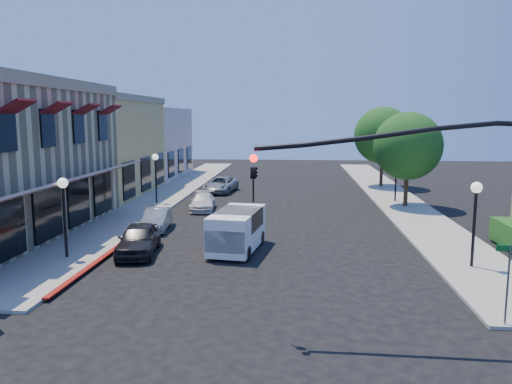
# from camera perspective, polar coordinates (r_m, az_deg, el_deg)

# --- Properties ---
(ground) EXTENTS (120.00, 120.00, 0.00)m
(ground) POSITION_cam_1_polar(r_m,az_deg,el_deg) (13.70, -1.63, -17.92)
(ground) COLOR black
(ground) RESTS_ON ground
(sidewalk_left) EXTENTS (3.50, 50.00, 0.12)m
(sidewalk_left) POSITION_cam_1_polar(r_m,az_deg,el_deg) (40.93, -9.71, -0.08)
(sidewalk_left) COLOR gray
(sidewalk_left) RESTS_ON ground
(sidewalk_right) EXTENTS (3.50, 50.00, 0.12)m
(sidewalk_right) POSITION_cam_1_polar(r_m,az_deg,el_deg) (40.34, 15.14, -0.38)
(sidewalk_right) COLOR gray
(sidewalk_right) RESTS_ON ground
(curb_red_strip) EXTENTS (0.25, 10.00, 0.06)m
(curb_red_strip) POSITION_cam_1_polar(r_m,az_deg,el_deg) (22.66, -17.09, -7.48)
(curb_red_strip) COLOR maroon
(curb_red_strip) RESTS_ON ground
(yellow_stucco_building) EXTENTS (10.00, 12.00, 7.60)m
(yellow_stucco_building) POSITION_cam_1_polar(r_m,az_deg,el_deg) (41.81, -19.22, 4.91)
(yellow_stucco_building) COLOR tan
(yellow_stucco_building) RESTS_ON ground
(pink_stucco_building) EXTENTS (10.00, 12.00, 7.00)m
(pink_stucco_building) POSITION_cam_1_polar(r_m,az_deg,el_deg) (53.01, -13.97, 5.48)
(pink_stucco_building) COLOR beige
(pink_stucco_building) RESTS_ON ground
(street_tree_a) EXTENTS (4.56, 4.56, 6.48)m
(street_tree_a) POSITION_cam_1_polar(r_m,az_deg,el_deg) (35.04, 16.96, 5.05)
(street_tree_a) COLOR #372316
(street_tree_a) RESTS_ON ground
(street_tree_b) EXTENTS (4.94, 4.94, 7.02)m
(street_tree_b) POSITION_cam_1_polar(r_m,az_deg,el_deg) (44.84, 14.28, 6.29)
(street_tree_b) COLOR #372316
(street_tree_b) RESTS_ON ground
(signal_mast_arm) EXTENTS (8.01, 0.39, 6.00)m
(signal_mast_arm) POSITION_cam_1_polar(r_m,az_deg,el_deg) (14.55, 22.59, -0.10)
(signal_mast_arm) COLOR black
(signal_mast_arm) RESTS_ON ground
(street_name_sign) EXTENTS (0.80, 0.06, 2.50)m
(street_name_sign) POSITION_cam_1_polar(r_m,az_deg,el_deg) (16.26, 26.91, -8.14)
(street_name_sign) COLOR #595B5E
(street_name_sign) RESTS_ON ground
(lamppost_left_near) EXTENTS (0.44, 0.44, 3.57)m
(lamppost_left_near) POSITION_cam_1_polar(r_m,az_deg,el_deg) (22.72, -21.14, -0.57)
(lamppost_left_near) COLOR black
(lamppost_left_near) RESTS_ON ground
(lamppost_left_far) EXTENTS (0.44, 0.44, 3.57)m
(lamppost_left_far) POSITION_cam_1_polar(r_m,az_deg,el_deg) (35.75, -11.41, 2.96)
(lamppost_left_far) COLOR black
(lamppost_left_far) RESTS_ON ground
(lamppost_right_near) EXTENTS (0.44, 0.44, 3.57)m
(lamppost_right_near) POSITION_cam_1_polar(r_m,az_deg,el_deg) (21.68, 23.80, -1.14)
(lamppost_right_near) COLOR black
(lamppost_right_near) RESTS_ON ground
(lamppost_right_far) EXTENTS (0.44, 0.44, 3.57)m
(lamppost_right_far) POSITION_cam_1_polar(r_m,az_deg,el_deg) (37.04, 15.76, 3.00)
(lamppost_right_far) COLOR black
(lamppost_right_far) RESTS_ON ground
(white_van) EXTENTS (2.38, 4.40, 1.86)m
(white_van) POSITION_cam_1_polar(r_m,az_deg,el_deg) (22.94, -2.21, -4.13)
(white_van) COLOR white
(white_van) RESTS_ON ground
(parked_car_a) EXTENTS (2.12, 4.18, 1.37)m
(parked_car_a) POSITION_cam_1_polar(r_m,az_deg,el_deg) (23.10, -13.27, -5.27)
(parked_car_a) COLOR black
(parked_car_a) RESTS_ON ground
(parked_car_b) EXTENTS (1.55, 3.62, 1.16)m
(parked_car_b) POSITION_cam_1_polar(r_m,az_deg,el_deg) (27.79, -11.26, -3.09)
(parked_car_b) COLOR #9EA1A3
(parked_car_b) RESTS_ON ground
(parked_car_c) EXTENTS (1.91, 3.89, 1.09)m
(parked_car_c) POSITION_cam_1_polar(r_m,az_deg,el_deg) (33.25, -6.11, -1.14)
(parked_car_c) COLOR silver
(parked_car_c) RESTS_ON ground
(parked_car_d) EXTENTS (2.65, 4.76, 1.26)m
(parked_car_d) POSITION_cam_1_polar(r_m,az_deg,el_deg) (40.96, -4.05, 0.84)
(parked_car_d) COLOR #949699
(parked_car_d) RESTS_ON ground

